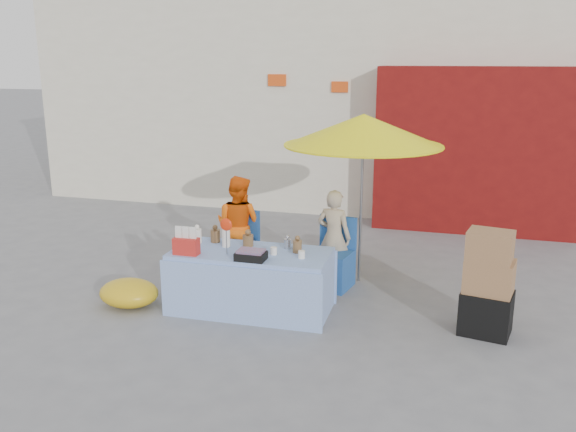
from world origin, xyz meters
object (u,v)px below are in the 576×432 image
(chair_left, at_px, (236,258))
(chair_right, at_px, (331,267))
(box_stack, at_px, (488,287))
(umbrella, at_px, (363,131))
(market_table, at_px, (251,280))
(vendor_beige, at_px, (334,237))
(vendor_orange, at_px, (238,225))

(chair_left, bearing_deg, chair_right, 10.35)
(chair_left, bearing_deg, box_stack, -5.41)
(box_stack, bearing_deg, umbrella, 142.50)
(market_table, xyz_separation_m, box_stack, (2.49, 0.09, 0.15))
(chair_left, height_order, umbrella, umbrella)
(umbrella, height_order, box_stack, umbrella)
(market_table, distance_m, vendor_beige, 1.31)
(box_stack, bearing_deg, market_table, -177.99)
(umbrella, xyz_separation_m, box_stack, (1.49, -1.14, -1.39))
(chair_right, relative_size, vendor_orange, 0.66)
(chair_left, distance_m, umbrella, 2.27)
(chair_right, xyz_separation_m, umbrella, (0.30, 0.28, 1.64))
(chair_left, bearing_deg, vendor_beige, 16.50)
(chair_right, distance_m, umbrella, 1.69)
(vendor_orange, bearing_deg, vendor_beige, -169.65)
(chair_left, relative_size, vendor_orange, 0.66)
(vendor_beige, xyz_separation_m, box_stack, (1.79, -0.99, -0.09))
(market_table, relative_size, box_stack, 1.65)
(umbrella, bearing_deg, chair_right, -136.25)
(market_table, bearing_deg, box_stack, 0.62)
(chair_left, distance_m, vendor_beige, 1.30)
(vendor_beige, bearing_deg, box_stack, 161.34)
(vendor_beige, height_order, box_stack, vendor_beige)
(market_table, distance_m, chair_right, 1.18)
(vendor_orange, distance_m, vendor_beige, 1.25)
(chair_right, xyz_separation_m, vendor_orange, (-1.25, 0.13, 0.39))
(market_table, xyz_separation_m, vendor_beige, (0.71, 1.08, 0.24))
(chair_left, relative_size, chair_right, 1.00)
(chair_right, relative_size, umbrella, 0.41)
(chair_right, distance_m, box_stack, 1.99)
(chair_left, xyz_separation_m, vendor_beige, (1.25, 0.13, 0.34))
(vendor_beige, distance_m, box_stack, 2.04)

